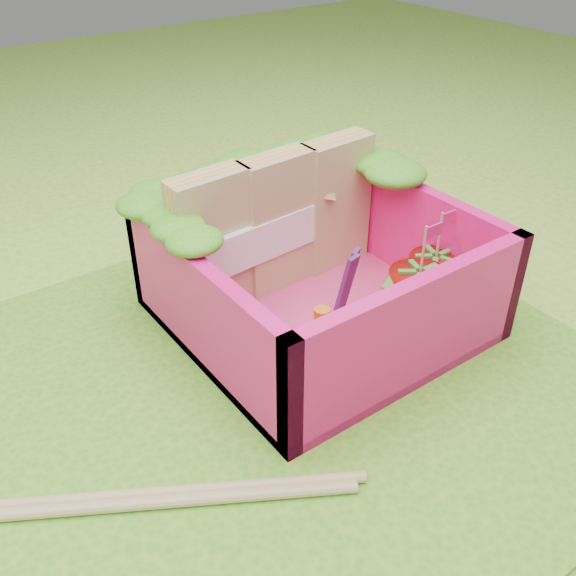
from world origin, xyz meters
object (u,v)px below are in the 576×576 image
(bento_box, at_px, (318,271))
(strawberry_left, at_px, (417,299))
(broccoli, at_px, (283,354))
(strawberry_right, at_px, (433,280))
(chopsticks, at_px, (42,507))
(sandwich_stack, at_px, (278,223))

(bento_box, distance_m, strawberry_left, 0.47)
(broccoli, xyz_separation_m, strawberry_right, (0.94, 0.07, -0.04))
(strawberry_right, bearing_deg, chopsticks, -178.39)
(strawberry_right, relative_size, chopsticks, 0.25)
(chopsticks, bearing_deg, strawberry_right, 1.61)
(strawberry_left, distance_m, strawberry_right, 0.21)
(strawberry_left, bearing_deg, broccoli, 179.16)
(bento_box, relative_size, sandwich_stack, 1.04)
(broccoli, bearing_deg, chopsticks, 179.02)
(strawberry_right, bearing_deg, sandwich_stack, 128.93)
(broccoli, height_order, chopsticks, broccoli)
(sandwich_stack, bearing_deg, chopsticks, -155.68)
(bento_box, height_order, sandwich_stack, sandwich_stack)
(strawberry_right, bearing_deg, broccoli, -175.64)
(strawberry_left, distance_m, chopsticks, 1.77)
(broccoli, bearing_deg, bento_box, 37.47)
(broccoli, relative_size, strawberry_right, 0.70)
(strawberry_left, relative_size, chopsticks, 0.26)
(sandwich_stack, height_order, broccoli, sandwich_stack)
(strawberry_left, height_order, chopsticks, strawberry_left)
(bento_box, height_order, broccoli, bento_box)
(strawberry_right, xyz_separation_m, chopsticks, (-1.95, -0.05, -0.16))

